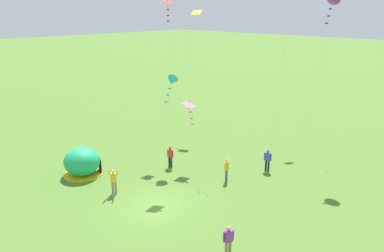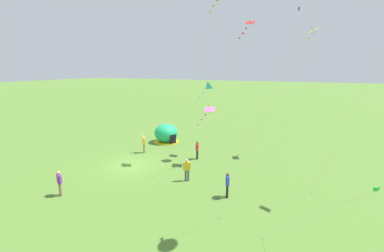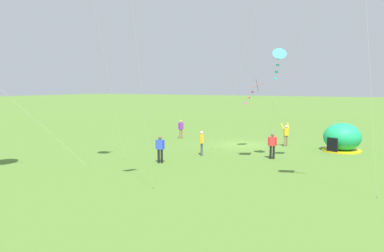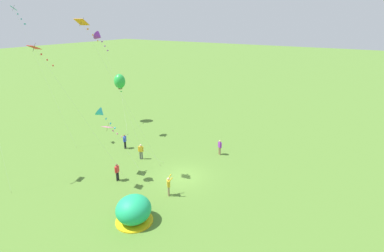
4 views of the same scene
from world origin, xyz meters
name	(u,v)px [view 1 (image 1 of 4)]	position (x,y,z in m)	size (l,w,h in m)	color
ground_plane	(156,207)	(0.00, 0.00, 0.00)	(300.00, 300.00, 0.00)	#517A2D
popup_tent	(82,162)	(-7.55, -0.61, 1.00)	(2.81, 2.81, 2.10)	#1EAD6B
person_watching_sky	(228,240)	(6.31, -0.75, 0.96)	(0.38, 0.54, 1.72)	#8C7251
person_strolling	(268,159)	(2.02, 9.42, 0.96)	(0.57, 0.34, 1.72)	black
person_far_back	(227,168)	(0.83, 5.95, 0.96)	(0.39, 0.53, 1.72)	#4C4C51
person_with_toddler	(114,180)	(-3.35, -0.76, 1.00)	(0.70, 0.70, 1.89)	#8C7251
person_center_field	(170,156)	(-3.82, 4.81, 0.96)	(0.58, 0.30, 1.72)	black
kite_yellow	(195,17)	(-9.33, 13.45, 11.09)	(1.58, 2.90, 11.89)	silver
kite_purple	(333,1)	(3.74, 13.96, 12.38)	(1.42, 4.88, 13.00)	silver
kite_red	(168,9)	(-7.40, 8.14, 11.78)	(4.84, 4.38, 12.61)	silver
kite_cyan	(172,81)	(-4.32, 5.57, 6.62)	(2.22, 4.26, 7.15)	silver
kite_pink	(190,108)	(-2.98, 6.10, 4.67)	(5.04, 3.45, 5.27)	silver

